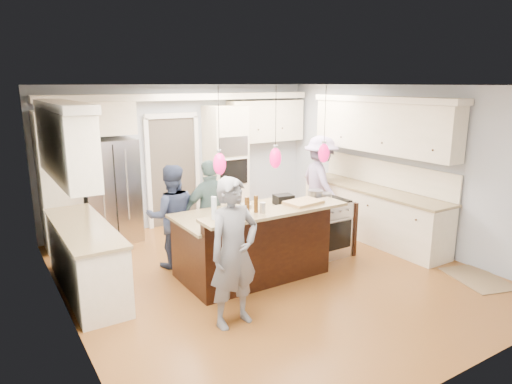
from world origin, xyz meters
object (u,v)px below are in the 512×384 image
(refrigerator, at_px, (110,191))
(island_range, at_px, (323,227))
(person_far_left, at_px, (172,216))
(kitchen_island, at_px, (252,243))
(person_bar_end, at_px, (234,253))

(refrigerator, distance_m, island_range, 3.71)
(refrigerator, height_order, person_far_left, refrigerator)
(kitchen_island, xyz_separation_m, person_bar_end, (-0.90, -1.08, 0.38))
(island_range, relative_size, person_far_left, 0.59)
(kitchen_island, height_order, person_bar_end, person_bar_end)
(refrigerator, relative_size, person_far_left, 1.15)
(island_range, xyz_separation_m, person_far_left, (-2.25, 0.85, 0.33))
(person_far_left, bearing_deg, kitchen_island, 149.01)
(person_bar_end, bearing_deg, person_far_left, 82.76)
(refrigerator, distance_m, person_far_left, 1.71)
(kitchen_island, distance_m, person_far_left, 1.28)
(refrigerator, height_order, island_range, refrigerator)
(refrigerator, xyz_separation_m, person_bar_end, (0.40, -3.65, -0.03))
(refrigerator, xyz_separation_m, kitchen_island, (1.30, -2.57, -0.42))
(kitchen_island, xyz_separation_m, island_range, (1.41, 0.08, -0.03))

